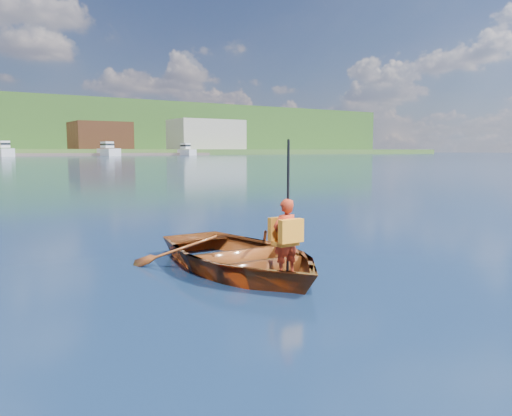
# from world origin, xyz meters

# --- Properties ---
(ground) EXTENTS (600.00, 600.00, 0.00)m
(ground) POSITION_xyz_m (0.00, 0.00, 0.00)
(ground) COLOR #132C49
(ground) RESTS_ON ground
(rowboat) EXTENTS (2.46, 3.44, 0.71)m
(rowboat) POSITION_xyz_m (0.39, 0.87, 0.21)
(rowboat) COLOR brown
(rowboat) RESTS_ON ground
(child_paddler) EXTENTS (0.37, 0.34, 1.76)m
(child_paddler) POSITION_xyz_m (0.54, -0.03, 0.62)
(child_paddler) COLOR #B43017
(child_paddler) RESTS_ON ground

